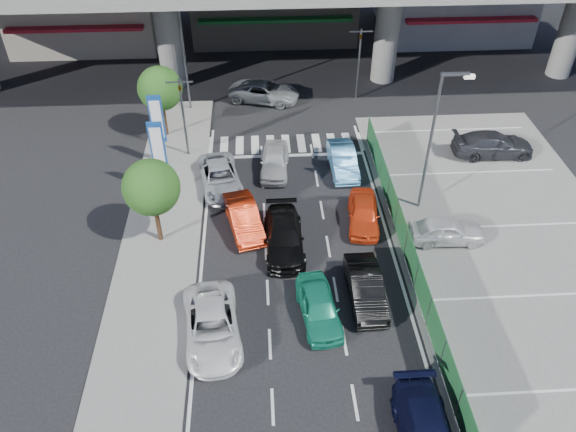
{
  "coord_description": "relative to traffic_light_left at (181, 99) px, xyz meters",
  "views": [
    {
      "loc": [
        -1.73,
        -18.1,
        19.4
      ],
      "look_at": [
        -0.43,
        3.58,
        1.65
      ],
      "focal_mm": 35.0,
      "sensor_mm": 36.0,
      "label": 1
    }
  ],
  "objects": [
    {
      "name": "sedan_white_front_mid",
      "position": [
        5.35,
        -2.0,
        -3.25
      ],
      "size": [
        2.01,
        4.19,
        1.38
      ],
      "primitive_type": "imported",
      "rotation": [
        0.0,
        0.0,
        -0.1
      ],
      "color": "silver",
      "rests_on": "ground"
    },
    {
      "name": "sidewalk_left",
      "position": [
        -0.8,
        -8.0,
        -3.88
      ],
      "size": [
        4.0,
        30.0,
        0.12
      ],
      "primitive_type": "cube",
      "color": "slate",
      "rests_on": "ground"
    },
    {
      "name": "crossing_wagon_silver",
      "position": [
        4.97,
        7.03,
        -3.23
      ],
      "size": [
        5.5,
        3.63,
        1.4
      ],
      "primitive_type": "imported",
      "rotation": [
        0.0,
        0.0,
        1.29
      ],
      "color": "#9A9DA1",
      "rests_on": "ground"
    },
    {
      "name": "signboard_near",
      "position": [
        -1.0,
        -4.01,
        -0.87
      ],
      "size": [
        0.8,
        0.14,
        4.7
      ],
      "color": "#595B60",
      "rests_on": "ground"
    },
    {
      "name": "fence_run",
      "position": [
        11.5,
        -11.0,
        -3.04
      ],
      "size": [
        0.16,
        22.0,
        1.8
      ],
      "primitive_type": null,
      "color": "#1E582C",
      "rests_on": "ground"
    },
    {
      "name": "tree_far",
      "position": [
        -1.6,
        2.5,
        -0.55
      ],
      "size": [
        2.8,
        2.8,
        4.8
      ],
      "color": "#382314",
      "rests_on": "ground"
    },
    {
      "name": "kei_truck_front_right",
      "position": [
        9.45,
        -2.14,
        -3.25
      ],
      "size": [
        1.56,
        4.22,
        1.38
      ],
      "primitive_type": "imported",
      "rotation": [
        0.0,
        0.0,
        0.02
      ],
      "color": "#4789BE",
      "rests_on": "ground"
    },
    {
      "name": "parked_sedan_white",
      "position": [
        13.83,
        -8.95,
        -3.21
      ],
      "size": [
        3.95,
        1.69,
        1.33
      ],
      "primitive_type": "imported",
      "rotation": [
        0.0,
        0.0,
        1.54
      ],
      "color": "silver",
      "rests_on": "parking_lot"
    },
    {
      "name": "parking_lot",
      "position": [
        17.2,
        -10.0,
        -3.91
      ],
      "size": [
        12.0,
        28.0,
        0.06
      ],
      "primitive_type": "cube",
      "color": "slate",
      "rests_on": "ground"
    },
    {
      "name": "hatch_black_mid_right",
      "position": [
        9.06,
        -12.64,
        -3.25
      ],
      "size": [
        1.54,
        4.21,
        1.38
      ],
      "primitive_type": "imported",
      "rotation": [
        0.0,
        0.0,
        0.02
      ],
      "color": "black",
      "rests_on": "ground"
    },
    {
      "name": "taxi_orange_left",
      "position": [
        3.51,
        -7.26,
        -3.25
      ],
      "size": [
        2.36,
        4.41,
        1.38
      ],
      "primitive_type": "imported",
      "rotation": [
        0.0,
        0.0,
        0.23
      ],
      "color": "red",
      "rests_on": "ground"
    },
    {
      "name": "street_lamp_left",
      "position": [
        -0.13,
        6.0,
        0.83
      ],
      "size": [
        1.65,
        0.22,
        8.0
      ],
      "color": "#595B60",
      "rests_on": "ground"
    },
    {
      "name": "parked_sedan_dgrey",
      "position": [
        19.0,
        -1.11,
        -3.15
      ],
      "size": [
        5.06,
        2.16,
        1.46
      ],
      "primitive_type": "imported",
      "rotation": [
        0.0,
        0.0,
        1.55
      ],
      "color": "#313237",
      "rests_on": "parking_lot"
    },
    {
      "name": "taxi_orange_right",
      "position": [
        9.86,
        -7.24,
        -3.26
      ],
      "size": [
        2.06,
        4.11,
        1.34
      ],
      "primitive_type": "imported",
      "rotation": [
        0.0,
        0.0,
        -0.12
      ],
      "color": "red",
      "rests_on": "ground"
    },
    {
      "name": "traffic_light_right",
      "position": [
        11.7,
        7.0,
        0.0
      ],
      "size": [
        1.6,
        1.24,
        5.2
      ],
      "color": "#595B60",
      "rests_on": "ground"
    },
    {
      "name": "taxi_teal_mid",
      "position": [
        6.82,
        -13.63,
        -3.26
      ],
      "size": [
        2.06,
        4.14,
        1.35
      ],
      "primitive_type": "imported",
      "rotation": [
        0.0,
        0.0,
        0.12
      ],
      "color": "#198B69",
      "rests_on": "ground"
    },
    {
      "name": "street_lamp_right",
      "position": [
        13.37,
        -6.0,
        0.83
      ],
      "size": [
        1.65,
        0.22,
        8.0
      ],
      "color": "#595B60",
      "rests_on": "ground"
    },
    {
      "name": "ground",
      "position": [
        6.2,
        -12.0,
        -3.94
      ],
      "size": [
        120.0,
        120.0,
        0.0
      ],
      "primitive_type": "plane",
      "color": "black",
      "rests_on": "ground"
    },
    {
      "name": "tree_near",
      "position": [
        -0.8,
        -8.0,
        -0.55
      ],
      "size": [
        2.8,
        2.8,
        4.8
      ],
      "color": "#382314",
      "rests_on": "ground"
    },
    {
      "name": "sedan_black_mid",
      "position": [
        5.55,
        -8.89,
        -3.25
      ],
      "size": [
        1.98,
        4.77,
        1.38
      ],
      "primitive_type": "imported",
      "rotation": [
        0.0,
        0.0,
        0.01
      ],
      "color": "black",
      "rests_on": "ground"
    },
    {
      "name": "sedan_white_mid_left",
      "position": [
        2.18,
        -14.46,
        -3.25
      ],
      "size": [
        2.86,
        5.2,
        1.38
      ],
      "primitive_type": "imported",
      "rotation": [
        0.0,
        0.0,
        0.12
      ],
      "color": "white",
      "rests_on": "ground"
    },
    {
      "name": "wagon_silver_front_left",
      "position": [
        2.14,
        -3.45,
        -3.28
      ],
      "size": [
        3.02,
        5.06,
        1.32
      ],
      "primitive_type": "imported",
      "rotation": [
        0.0,
        0.0,
        0.19
      ],
      "color": "silver",
      "rests_on": "ground"
    },
    {
      "name": "traffic_cone",
      "position": [
        11.93,
        -7.17,
        -3.54
      ],
      "size": [
        0.39,
        0.39,
        0.67
      ],
      "primitive_type": "cone",
      "rotation": [
        0.0,
        0.0,
        0.13
      ],
      "color": "#F63A0D",
      "rests_on": "parking_lot"
    },
    {
      "name": "traffic_light_left",
      "position": [
        0.0,
        0.0,
        0.0
      ],
      "size": [
        1.6,
        1.24,
        5.2
      ],
      "color": "#595B60",
      "rests_on": "ground"
    },
    {
      "name": "signboard_far",
      "position": [
        -1.4,
        -1.01,
        -0.87
      ],
      "size": [
        0.8,
        0.14,
        4.7
      ],
      "color": "#595B60",
      "rests_on": "ground"
    }
  ]
}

